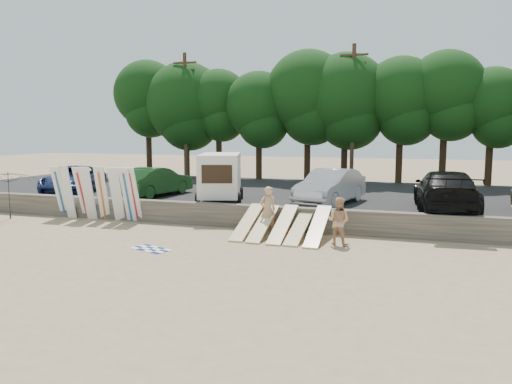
# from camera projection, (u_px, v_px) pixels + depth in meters

# --- Properties ---
(ground) EXTENTS (120.00, 120.00, 0.00)m
(ground) POSITION_uv_depth(u_px,v_px,m) (239.00, 244.00, 18.56)
(ground) COLOR tan
(ground) RESTS_ON ground
(seawall) EXTENTS (44.00, 0.50, 1.00)m
(seawall) POSITION_uv_depth(u_px,v_px,m) (263.00, 217.00, 21.32)
(seawall) COLOR #6B6356
(seawall) RESTS_ON ground
(parking_lot) EXTENTS (44.00, 14.50, 0.70)m
(parking_lot) POSITION_uv_depth(u_px,v_px,m) (303.00, 198.00, 28.41)
(parking_lot) COLOR #282828
(parking_lot) RESTS_ON ground
(treeline) EXTENTS (33.59, 6.16, 9.06)m
(treeline) POSITION_uv_depth(u_px,v_px,m) (326.00, 98.00, 34.35)
(treeline) COLOR #382616
(treeline) RESTS_ON parking_lot
(utility_poles) EXTENTS (25.80, 0.26, 9.00)m
(utility_poles) POSITION_uv_depth(u_px,v_px,m) (353.00, 111.00, 32.34)
(utility_poles) COLOR #473321
(utility_poles) RESTS_ON parking_lot
(box_trailer) EXTENTS (2.94, 4.09, 2.36)m
(box_trailer) POSITION_uv_depth(u_px,v_px,m) (220.00, 175.00, 24.38)
(box_trailer) COLOR white
(box_trailer) RESTS_ON parking_lot
(car_0) EXTENTS (4.24, 5.96, 1.51)m
(car_0) POSITION_uv_depth(u_px,v_px,m) (73.00, 179.00, 27.95)
(car_0) COLOR navy
(car_0) RESTS_ON parking_lot
(car_1) EXTENTS (2.37, 4.89, 1.54)m
(car_1) POSITION_uv_depth(u_px,v_px,m) (155.00, 182.00, 26.67)
(car_1) COLOR #163D18
(car_1) RESTS_ON parking_lot
(car_2) EXTENTS (2.84, 5.32, 1.66)m
(car_2) POSITION_uv_depth(u_px,v_px,m) (330.00, 187.00, 23.63)
(car_2) COLOR #A7A6AB
(car_2) RESTS_ON parking_lot
(car_3) EXTENTS (2.80, 6.22, 1.77)m
(car_3) POSITION_uv_depth(u_px,v_px,m) (446.00, 191.00, 21.65)
(car_3) COLOR black
(car_3) RESTS_ON parking_lot
(surfboard_upright_0) EXTENTS (0.54, 0.80, 2.52)m
(surfboard_upright_0) POSITION_uv_depth(u_px,v_px,m) (60.00, 192.00, 23.91)
(surfboard_upright_0) COLOR white
(surfboard_upright_0) RESTS_ON ground
(surfboard_upright_1) EXTENTS (0.54, 0.56, 2.57)m
(surfboard_upright_1) POSITION_uv_depth(u_px,v_px,m) (68.00, 192.00, 23.69)
(surfboard_upright_1) COLOR white
(surfboard_upright_1) RESTS_ON ground
(surfboard_upright_2) EXTENTS (0.51, 0.81, 2.51)m
(surfboard_upright_2) POSITION_uv_depth(u_px,v_px,m) (82.00, 193.00, 23.47)
(surfboard_upright_2) COLOR white
(surfboard_upright_2) RESTS_ON ground
(surfboard_upright_3) EXTENTS (0.58, 0.76, 2.53)m
(surfboard_upright_3) POSITION_uv_depth(u_px,v_px,m) (88.00, 193.00, 23.30)
(surfboard_upright_3) COLOR white
(surfboard_upright_3) RESTS_ON ground
(surfboard_upright_4) EXTENTS (0.55, 0.66, 2.55)m
(surfboard_upright_4) POSITION_uv_depth(u_px,v_px,m) (102.00, 193.00, 23.21)
(surfboard_upright_4) COLOR white
(surfboard_upright_4) RESTS_ON ground
(surfboard_upright_5) EXTENTS (0.59, 0.79, 2.53)m
(surfboard_upright_5) POSITION_uv_depth(u_px,v_px,m) (116.00, 195.00, 22.87)
(surfboard_upright_5) COLOR white
(surfboard_upright_5) RESTS_ON ground
(surfboard_upright_6) EXTENTS (0.51, 0.71, 2.54)m
(surfboard_upright_6) POSITION_uv_depth(u_px,v_px,m) (128.00, 195.00, 22.70)
(surfboard_upright_6) COLOR white
(surfboard_upright_6) RESTS_ON ground
(surfboard_upright_7) EXTENTS (0.57, 0.71, 2.54)m
(surfboard_upright_7) POSITION_uv_depth(u_px,v_px,m) (134.00, 195.00, 22.69)
(surfboard_upright_7) COLOR white
(surfboard_upright_7) RESTS_ON ground
(surfboard_low_0) EXTENTS (0.56, 2.85, 1.08)m
(surfboard_low_0) POSITION_uv_depth(u_px,v_px,m) (247.00, 222.00, 20.03)
(surfboard_low_0) COLOR beige
(surfboard_low_0) RESTS_ON ground
(surfboard_low_1) EXTENTS (0.56, 2.85, 1.07)m
(surfboard_low_1) POSITION_uv_depth(u_px,v_px,m) (263.00, 223.00, 19.75)
(surfboard_low_1) COLOR beige
(surfboard_low_1) RESTS_ON ground
(surfboard_low_2) EXTENTS (0.56, 2.83, 1.13)m
(surfboard_low_2) POSITION_uv_depth(u_px,v_px,m) (283.00, 224.00, 19.45)
(surfboard_low_2) COLOR beige
(surfboard_low_2) RESTS_ON ground
(surfboard_low_3) EXTENTS (0.56, 2.90, 0.89)m
(surfboard_low_3) POSITION_uv_depth(u_px,v_px,m) (299.00, 228.00, 19.33)
(surfboard_low_3) COLOR beige
(surfboard_low_3) RESTS_ON ground
(surfboard_low_4) EXTENTS (0.56, 2.81, 1.17)m
(surfboard_low_4) POSITION_uv_depth(u_px,v_px,m) (318.00, 226.00, 18.94)
(surfboard_low_4) COLOR beige
(surfboard_low_4) RESTS_ON ground
(beachgoer_a) EXTENTS (0.84, 0.81, 1.94)m
(beachgoer_a) POSITION_uv_depth(u_px,v_px,m) (268.00, 210.00, 20.22)
(beachgoer_a) COLOR tan
(beachgoer_a) RESTS_ON ground
(beachgoer_b) EXTENTS (1.00, 0.86, 1.77)m
(beachgoer_b) POSITION_uv_depth(u_px,v_px,m) (338.00, 221.00, 18.30)
(beachgoer_b) COLOR tan
(beachgoer_b) RESTS_ON ground
(cooler) EXTENTS (0.40, 0.33, 0.32)m
(cooler) POSITION_uv_depth(u_px,v_px,m) (299.00, 230.00, 20.27)
(cooler) COLOR green
(cooler) RESTS_ON ground
(gear_bag) EXTENTS (0.31, 0.26, 0.22)m
(gear_bag) POSITION_uv_depth(u_px,v_px,m) (287.00, 232.00, 20.19)
(gear_bag) COLOR #D04718
(gear_bag) RESTS_ON ground
(beach_towel) EXTENTS (1.94, 1.94, 0.00)m
(beach_towel) POSITION_uv_depth(u_px,v_px,m) (151.00, 249.00, 17.71)
(beach_towel) COLOR white
(beach_towel) RESTS_ON ground
(beach_umbrella) EXTENTS (2.78, 2.73, 2.30)m
(beach_umbrella) POSITION_uv_depth(u_px,v_px,m) (10.00, 195.00, 23.65)
(beach_umbrella) COLOR black
(beach_umbrella) RESTS_ON ground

